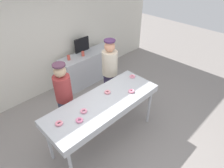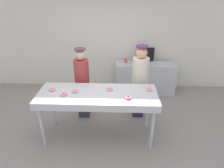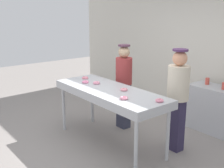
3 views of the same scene
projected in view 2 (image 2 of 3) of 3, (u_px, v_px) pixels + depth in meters
The scene contains 15 objects.
ground_plane at pixel (99, 135), 4.11m from camera, with size 16.00×16.00×0.00m, color gray.
back_wall at pixel (105, 30), 5.47m from camera, with size 8.00×0.12×3.36m, color silver.
fryer_conveyor at pixel (98, 97), 3.70m from camera, with size 2.24×0.83×1.00m.
strawberry_donut_0 at pixel (52, 89), 3.75m from camera, with size 0.12×0.12×0.04m, color pink.
strawberry_donut_1 at pixel (149, 89), 3.76m from camera, with size 0.12×0.12×0.04m, color pink.
strawberry_donut_2 at pixel (128, 98), 3.48m from camera, with size 0.12×0.12×0.04m, color pink.
strawberry_donut_3 at pixel (64, 94), 3.59m from camera, with size 0.12×0.12×0.04m, color pink.
strawberry_donut_4 at pixel (75, 91), 3.69m from camera, with size 0.12×0.12×0.04m, color pink.
strawberry_donut_5 at pixel (110, 89), 3.76m from camera, with size 0.12×0.12×0.04m, color pink.
worker_baker at pixel (140, 78), 4.29m from camera, with size 0.35×0.35×1.71m.
worker_assistant at pixel (82, 81), 4.30m from camera, with size 0.32×0.32×1.66m.
prep_counter at pixel (145, 78), 5.59m from camera, with size 1.65×0.51×0.88m, color #B7BABF.
paper_cup_0 at pixel (140, 62), 5.34m from camera, with size 0.08×0.08×0.13m, color #CC4C3F.
paper_cup_1 at pixel (126, 61), 5.42m from camera, with size 0.08×0.08×0.13m, color #CC4C3F.
menu_display at pixel (146, 54), 5.49m from camera, with size 0.46×0.04×0.39m, color black.
Camera 2 is at (0.38, -3.19, 2.79)m, focal length 31.50 mm.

